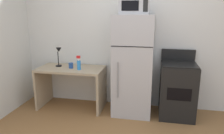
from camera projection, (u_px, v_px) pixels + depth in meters
wall_back_white at (138, 36)px, 3.89m from camera, size 5.00×0.10×2.60m
desk at (71, 80)px, 3.94m from camera, size 1.18×0.62×0.75m
desk_lamp at (59, 54)px, 3.92m from camera, size 0.14×0.12×0.35m
spray_bottle at (79, 64)px, 3.74m from camera, size 0.06×0.06×0.25m
coffee_mug at (71, 66)px, 3.86m from camera, size 0.08×0.08×0.09m
refrigerator at (133, 66)px, 3.65m from camera, size 0.65×0.64×1.69m
microwave at (135, 6)px, 3.39m from camera, size 0.46×0.35×0.26m
oven_range at (177, 90)px, 3.61m from camera, size 0.57×0.61×1.10m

